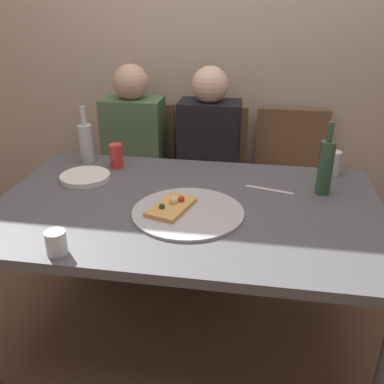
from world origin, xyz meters
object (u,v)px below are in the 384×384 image
at_px(pizza_tray, 188,212).
at_px(wine_bottle, 326,166).
at_px(tumbler_far, 333,163).
at_px(chair_left, 138,166).
at_px(pizza_slice_last, 172,206).
at_px(table_knife, 269,190).
at_px(tumbler_near, 56,243).
at_px(plate_stack, 85,177).
at_px(soda_can, 116,156).
at_px(chair_middle, 210,171).
at_px(dining_table, 187,218).
at_px(guest_in_sweater, 131,156).
at_px(beer_bottle, 86,142).
at_px(chair_right, 289,176).
at_px(guest_in_beanie, 207,160).

relative_size(pizza_tray, wine_bottle, 1.39).
relative_size(tumbler_far, chair_left, 0.13).
xyz_separation_m(pizza_slice_last, tumbler_far, (0.69, 0.51, 0.03)).
relative_size(table_knife, chair_left, 0.24).
xyz_separation_m(tumbler_near, plate_stack, (-0.15, 0.62, -0.03)).
height_order(pizza_slice_last, table_knife, pizza_slice_last).
bearing_deg(soda_can, chair_middle, 53.87).
xyz_separation_m(dining_table, tumbler_near, (-0.37, -0.45, 0.11)).
relative_size(table_knife, guest_in_sweater, 0.19).
height_order(beer_bottle, table_knife, beer_bottle).
height_order(pizza_tray, table_knife, pizza_tray).
bearing_deg(chair_right, beer_bottle, 24.79).
height_order(pizza_tray, wine_bottle, wine_bottle).
relative_size(table_knife, chair_middle, 0.24).
bearing_deg(guest_in_sweater, chair_left, -90.00).
bearing_deg(beer_bottle, chair_left, 76.29).
bearing_deg(pizza_slice_last, dining_table, 58.63).
height_order(plate_stack, table_knife, plate_stack).
bearing_deg(chair_right, chair_left, 0.00).
distance_m(soda_can, guest_in_sweater, 0.44).
height_order(tumbler_far, guest_in_beanie, guest_in_beanie).
distance_m(tumbler_near, chair_middle, 1.43).
relative_size(dining_table, pizza_tray, 3.61).
xyz_separation_m(pizza_slice_last, soda_can, (-0.37, 0.43, 0.04)).
relative_size(pizza_slice_last, guest_in_beanie, 0.21).
relative_size(beer_bottle, tumbler_near, 3.42).
bearing_deg(chair_right, pizza_tray, 65.22).
bearing_deg(wine_bottle, chair_right, 97.42).
xyz_separation_m(pizza_slice_last, beer_bottle, (-0.55, 0.49, 0.08)).
height_order(beer_bottle, chair_left, beer_bottle).
bearing_deg(pizza_tray, tumbler_far, 40.05).
relative_size(dining_table, table_knife, 7.41).
relative_size(dining_table, chair_middle, 1.81).
distance_m(dining_table, pizza_slice_last, 0.13).
height_order(soda_can, guest_in_beanie, guest_in_beanie).
xyz_separation_m(tumbler_near, soda_can, (-0.05, 0.80, 0.02)).
distance_m(pizza_tray, pizza_slice_last, 0.07).
bearing_deg(tumbler_far, chair_middle, 143.99).
xyz_separation_m(pizza_slice_last, guest_in_beanie, (0.04, 0.84, -0.11)).
bearing_deg(plate_stack, soda_can, 60.66).
xyz_separation_m(plate_stack, table_knife, (0.87, 0.01, -0.01)).
bearing_deg(soda_can, guest_in_beanie, 44.99).
bearing_deg(chair_right, soda_can, 31.79).
distance_m(pizza_tray, guest_in_sweater, 0.99).
height_order(pizza_slice_last, tumbler_far, tumbler_far).
height_order(plate_stack, chair_middle, chair_middle).
relative_size(plate_stack, chair_left, 0.26).
height_order(pizza_slice_last, wine_bottle, wine_bottle).
height_order(tumbler_near, chair_right, chair_right).
bearing_deg(wine_bottle, chair_left, 146.10).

